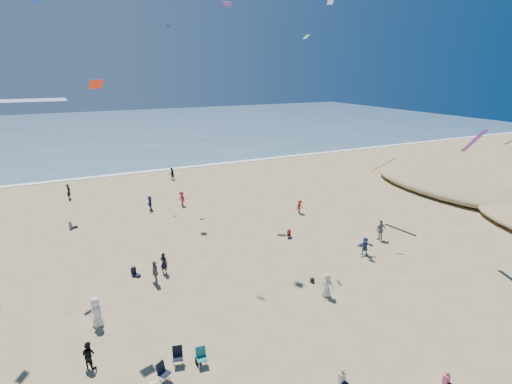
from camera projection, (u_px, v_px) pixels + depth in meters
name	position (u px, v px, depth m)	size (l,w,h in m)	color
ground	(289.00, 364.00, 20.89)	(220.00, 220.00, 0.00)	tan
ocean	(99.00, 130.00, 102.33)	(220.00, 100.00, 0.06)	#476B84
surf_line	(134.00, 173.00, 59.46)	(220.00, 1.20, 0.08)	white
standing_flyers	(210.00, 228.00, 36.59)	(25.99, 35.43, 1.91)	navy
seated_group	(227.00, 277.00, 28.78)	(18.92, 30.81, 0.84)	white
chair_cluster	(182.00, 362.00, 20.30)	(2.75, 1.58, 1.00)	black
black_backpack	(198.00, 361.00, 20.86)	(0.30, 0.22, 0.38)	black
navy_bag	(312.00, 280.00, 28.87)	(0.28, 0.18, 0.34)	black
kites_aloft	(323.00, 58.00, 31.59)	(44.56, 43.25, 30.56)	green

